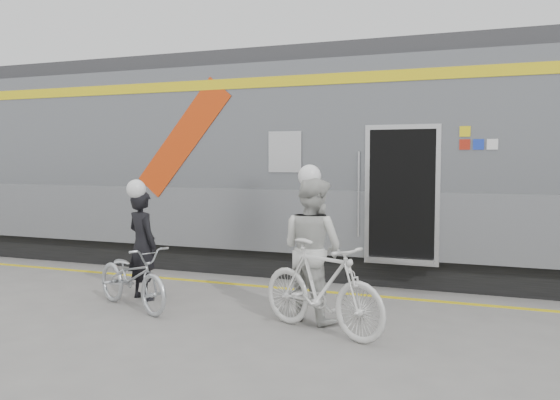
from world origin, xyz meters
The scene contains 9 objects.
ground centered at (0.00, 0.00, 0.00)m, with size 90.00×90.00×0.00m, color slate.
train centered at (-1.02, 4.19, 2.05)m, with size 24.00×3.17×4.10m.
safety_strip centered at (0.00, 2.15, 0.00)m, with size 24.00×0.12×0.01m, color yellow.
man centered at (-2.38, 0.69, 0.83)m, with size 0.61×0.40×1.66m, color black.
bicycle_left centered at (-2.18, 0.14, 0.46)m, with size 0.61×1.74×0.91m, color #B7BBC0.
woman centered at (0.38, 0.53, 0.94)m, with size 0.92×0.71×1.89m, color beige.
bicycle_right centered at (0.68, -0.02, 0.57)m, with size 0.54×1.90×1.14m, color silver.
helmet_man centered at (-2.38, 0.69, 1.80)m, with size 0.29×0.29×0.29m, color white.
helmet_woman centered at (0.38, 0.53, 2.04)m, with size 0.30×0.30×0.30m, color white.
Camera 1 is at (2.80, -6.82, 2.13)m, focal length 38.00 mm.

